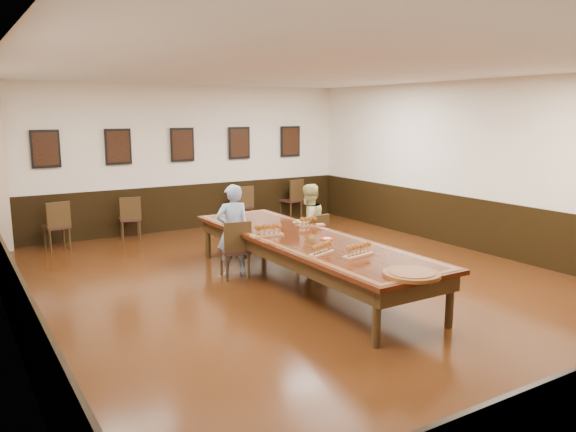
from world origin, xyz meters
TOP-DOWN VIEW (x-y plane):
  - floor at (0.00, 0.00)m, footprint 8.00×10.00m
  - ceiling at (0.00, 0.00)m, footprint 8.00×10.00m
  - wall_back at (0.00, 5.01)m, footprint 8.00×0.02m
  - wall_left at (-4.01, 0.00)m, footprint 0.02×10.00m
  - wall_right at (4.01, 0.00)m, footprint 0.02×10.00m
  - chair_man at (-0.70, 0.99)m, footprint 0.52×0.55m
  - chair_woman at (0.79, 0.99)m, footprint 0.48×0.51m
  - spare_chair_a at (-2.78, 4.50)m, footprint 0.50×0.53m
  - spare_chair_b at (-1.32, 4.64)m, footprint 0.49×0.52m
  - spare_chair_c at (1.33, 4.74)m, footprint 0.44×0.48m
  - spare_chair_d at (2.75, 4.84)m, footprint 0.57×0.60m
  - person_man at (-0.68, 1.08)m, footprint 0.60×0.45m
  - person_woman at (0.78, 1.08)m, footprint 0.76×0.63m
  - pink_phone at (0.60, 0.35)m, footprint 0.12×0.16m
  - wainscoting at (0.00, 0.00)m, footprint 8.00×10.00m
  - conference_table at (0.00, 0.00)m, footprint 1.40×5.00m
  - posters at (0.00, 4.94)m, footprint 6.14×0.04m
  - flight_a at (-0.44, 0.39)m, footprint 0.52×0.22m
  - flight_b at (0.54, 0.66)m, footprint 0.45×0.22m
  - flight_c at (-0.38, -0.96)m, footprint 0.44×0.27m
  - flight_d at (-0.03, -1.30)m, footprint 0.50×0.24m
  - red_plate_grp at (0.19, -0.28)m, footprint 0.20×0.20m
  - carved_platter at (-0.07, -2.32)m, footprint 0.74×0.74m

SIDE VIEW (x-z plane):
  - floor at x=0.00m, z-range -0.02..0.00m
  - chair_woman at x=0.79m, z-range 0.00..0.89m
  - spare_chair_b at x=-1.32m, z-range 0.00..0.90m
  - spare_chair_c at x=1.33m, z-range 0.00..0.93m
  - chair_man at x=-0.70m, z-range 0.00..0.93m
  - spare_chair_a at x=-2.78m, z-range 0.00..0.94m
  - spare_chair_d at x=2.75m, z-range 0.00..0.98m
  - wainscoting at x=0.00m, z-range 0.00..1.00m
  - conference_table at x=0.00m, z-range 0.23..0.99m
  - person_woman at x=0.78m, z-range 0.00..1.39m
  - person_man at x=-0.68m, z-range 0.00..1.48m
  - pink_phone at x=0.60m, z-range 0.75..0.76m
  - red_plate_grp at x=0.19m, z-range 0.75..0.77m
  - carved_platter at x=-0.07m, z-range 0.75..0.80m
  - flight_c at x=-0.38m, z-range 0.74..0.90m
  - flight_b at x=0.54m, z-range 0.74..0.91m
  - flight_d at x=-0.03m, z-range 0.74..0.92m
  - flight_a at x=-0.44m, z-range 0.74..0.93m
  - wall_back at x=0.00m, z-range 0.00..3.20m
  - wall_left at x=-4.01m, z-range 0.00..3.20m
  - wall_right at x=4.01m, z-range 0.00..3.20m
  - posters at x=0.00m, z-range 1.53..2.27m
  - ceiling at x=0.00m, z-range 3.20..3.22m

